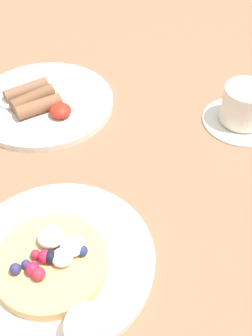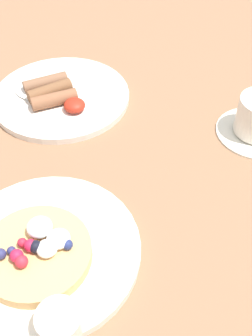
# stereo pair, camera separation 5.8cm
# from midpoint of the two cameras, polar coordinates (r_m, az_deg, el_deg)

# --- Properties ---
(ground_plane) EXTENTS (1.92, 1.57, 0.03)m
(ground_plane) POSITION_cam_midpoint_polar(r_m,az_deg,el_deg) (0.64, -4.79, -3.16)
(ground_plane) COLOR #8D6446
(pancake_plate) EXTENTS (0.25, 0.25, 0.01)m
(pancake_plate) POSITION_cam_midpoint_polar(r_m,az_deg,el_deg) (0.55, -12.54, -12.54)
(pancake_plate) COLOR white
(pancake_plate) RESTS_ON ground_plane
(pancake_with_berries) EXTENTS (0.14, 0.14, 0.04)m
(pancake_with_berries) POSITION_cam_midpoint_polar(r_m,az_deg,el_deg) (0.53, -13.57, -12.71)
(pancake_with_berries) COLOR #E1AC68
(pancake_with_berries) RESTS_ON pancake_plate
(syrup_ramekin) EXTENTS (0.05, 0.05, 0.03)m
(syrup_ramekin) POSITION_cam_midpoint_polar(r_m,az_deg,el_deg) (0.48, -9.00, -21.63)
(syrup_ramekin) COLOR white
(syrup_ramekin) RESTS_ON pancake_plate
(breakfast_plate) EXTENTS (0.25, 0.25, 0.01)m
(breakfast_plate) POSITION_cam_midpoint_polar(r_m,az_deg,el_deg) (0.78, -13.47, 8.74)
(breakfast_plate) COLOR white
(breakfast_plate) RESTS_ON ground_plane
(fried_breakfast) EXTENTS (0.15, 0.12, 0.03)m
(fried_breakfast) POSITION_cam_midpoint_polar(r_m,az_deg,el_deg) (0.77, -14.95, 9.08)
(fried_breakfast) COLOR brown
(fried_breakfast) RESTS_ON breakfast_plate
(coffee_saucer) EXTENTS (0.13, 0.13, 0.01)m
(coffee_saucer) POSITION_cam_midpoint_polar(r_m,az_deg,el_deg) (0.75, 13.59, 6.39)
(coffee_saucer) COLOR white
(coffee_saucer) RESTS_ON ground_plane
(coffee_cup) EXTENTS (0.11, 0.08, 0.06)m
(coffee_cup) POSITION_cam_midpoint_polar(r_m,az_deg,el_deg) (0.72, 14.21, 8.59)
(coffee_cup) COLOR white
(coffee_cup) RESTS_ON coffee_saucer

